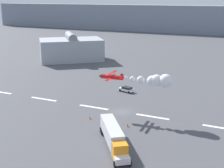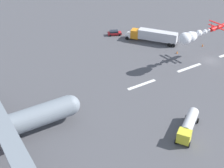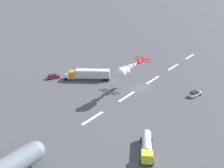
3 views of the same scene
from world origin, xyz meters
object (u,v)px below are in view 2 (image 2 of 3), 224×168
object	(u,v)px
semi_truck_orange	(153,35)
traffic_cone_near	(203,45)
cargo_transport_plane	(9,125)
stunt_biplane_red	(193,36)
fuel_tanker_truck	(188,125)
traffic_cone_far	(177,52)
followme_car_yellow	(114,33)

from	to	relation	value
semi_truck_orange	traffic_cone_near	xyz separation A→B (m)	(-10.66, 10.16, -1.76)
cargo_transport_plane	stunt_biplane_red	xyz separation A→B (m)	(-47.63, -2.95, 5.31)
semi_truck_orange	fuel_tanker_truck	world-z (taller)	semi_truck_orange
fuel_tanker_truck	traffic_cone_near	xyz separation A→B (m)	(-30.46, -25.81, -1.37)
stunt_biplane_red	fuel_tanker_truck	distance (m)	27.18
cargo_transport_plane	traffic_cone_near	size ratio (longest dim) A/B	46.01
stunt_biplane_red	semi_truck_orange	world-z (taller)	stunt_biplane_red
stunt_biplane_red	traffic_cone_near	world-z (taller)	stunt_biplane_red
traffic_cone_far	stunt_biplane_red	bearing A→B (deg)	69.74
stunt_biplane_red	followme_car_yellow	bearing A→B (deg)	-78.65
traffic_cone_near	followme_car_yellow	bearing A→B (deg)	-49.26
semi_truck_orange	cargo_transport_plane	bearing A→B (deg)	22.16
stunt_biplane_red	traffic_cone_near	distance (m)	16.36
traffic_cone_near	traffic_cone_far	world-z (taller)	same
cargo_transport_plane	semi_truck_orange	size ratio (longest dim) A/B	2.44
cargo_transport_plane	fuel_tanker_truck	bearing A→B (deg)	151.52
cargo_transport_plane	stunt_biplane_red	world-z (taller)	cargo_transport_plane
semi_truck_orange	fuel_tanker_truck	size ratio (longest dim) A/B	1.61
followme_car_yellow	traffic_cone_near	size ratio (longest dim) A/B	6.16
semi_truck_orange	traffic_cone_near	size ratio (longest dim) A/B	18.86
traffic_cone_near	traffic_cone_far	xyz separation A→B (m)	(9.48, -0.52, 0.00)
fuel_tanker_truck	cargo_transport_plane	bearing A→B (deg)	-28.48
cargo_transport_plane	traffic_cone_near	bearing A→B (deg)	-170.64
cargo_transport_plane	traffic_cone_far	size ratio (longest dim) A/B	46.01
semi_truck_orange	traffic_cone_near	world-z (taller)	semi_truck_orange
traffic_cone_near	cargo_transport_plane	bearing A→B (deg)	9.36
stunt_biplane_red	fuel_tanker_truck	size ratio (longest dim) A/B	1.99
stunt_biplane_red	semi_truck_orange	distance (m)	18.39
cargo_transport_plane	followme_car_yellow	world-z (taller)	cargo_transport_plane
semi_truck_orange	traffic_cone_far	distance (m)	9.87
stunt_biplane_red	fuel_tanker_truck	xyz separation A→B (m)	(18.24, 18.89, -7.03)
traffic_cone_far	cargo_transport_plane	bearing A→B (deg)	11.65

